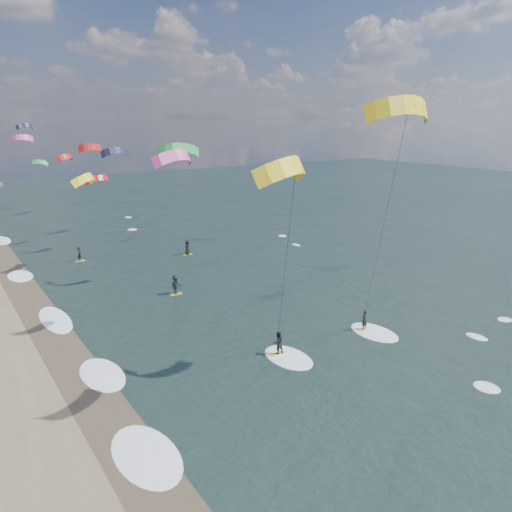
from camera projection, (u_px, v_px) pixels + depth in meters
ground at (403, 438)px, 25.41m from camera, size 260.00×260.00×0.00m
wet_sand_strip at (108, 419)px, 26.98m from camera, size 3.00×240.00×0.00m
kitesurfer_near_a at (399, 168)px, 29.37m from camera, size 7.64×8.67×17.28m
kitesurfer_near_b at (291, 239)px, 27.23m from camera, size 7.04×8.74×14.51m
far_kitesurfers at (165, 266)px, 51.49m from camera, size 12.49×17.10×1.86m
bg_kite_field at (84, 153)px, 63.34m from camera, size 10.90×72.80×7.89m
shoreline_surf at (103, 376)px, 31.42m from camera, size 2.40×79.40×0.11m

